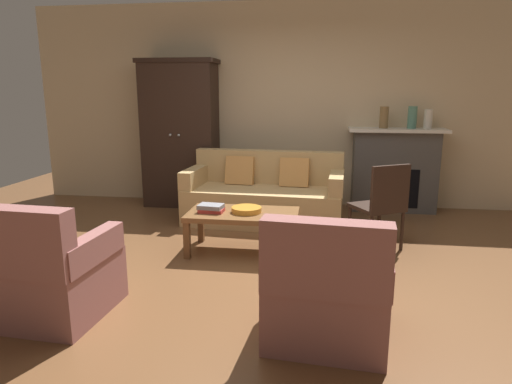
% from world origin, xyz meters
% --- Properties ---
extents(ground_plane, '(9.60, 9.60, 0.00)m').
position_xyz_m(ground_plane, '(0.00, 0.00, 0.00)').
color(ground_plane, brown).
extents(back_wall, '(7.20, 0.10, 2.80)m').
position_xyz_m(back_wall, '(0.00, 2.55, 1.40)').
color(back_wall, beige).
rests_on(back_wall, ground).
extents(fireplace, '(1.26, 0.48, 1.12)m').
position_xyz_m(fireplace, '(1.55, 2.30, 0.57)').
color(fireplace, '#4C4947').
rests_on(fireplace, ground).
extents(armoire, '(1.06, 0.57, 2.03)m').
position_xyz_m(armoire, '(-1.40, 2.22, 1.02)').
color(armoire, black).
rests_on(armoire, ground).
extents(couch, '(1.97, 0.97, 0.86)m').
position_xyz_m(couch, '(-0.12, 1.50, 0.32)').
color(couch, tan).
rests_on(couch, ground).
extents(coffee_table, '(1.10, 0.60, 0.42)m').
position_xyz_m(coffee_table, '(-0.20, 0.38, 0.37)').
color(coffee_table, brown).
rests_on(coffee_table, ground).
extents(fruit_bowl, '(0.30, 0.30, 0.05)m').
position_xyz_m(fruit_bowl, '(-0.16, 0.37, 0.45)').
color(fruit_bowl, orange).
rests_on(fruit_bowl, coffee_table).
extents(book_stack, '(0.26, 0.19, 0.08)m').
position_xyz_m(book_stack, '(-0.51, 0.33, 0.46)').
color(book_stack, '#B73833').
rests_on(book_stack, coffee_table).
extents(mantel_vase_bronze, '(0.12, 0.12, 0.28)m').
position_xyz_m(mantel_vase_bronze, '(1.37, 2.28, 1.26)').
color(mantel_vase_bronze, olive).
rests_on(mantel_vase_bronze, fireplace).
extents(mantel_vase_jade, '(0.12, 0.12, 0.29)m').
position_xyz_m(mantel_vase_jade, '(1.73, 2.28, 1.26)').
color(mantel_vase_jade, slate).
rests_on(mantel_vase_jade, fireplace).
extents(mantel_vase_cream, '(0.11, 0.11, 0.25)m').
position_xyz_m(mantel_vase_cream, '(1.93, 2.28, 1.25)').
color(mantel_vase_cream, beige).
rests_on(mantel_vase_cream, fireplace).
extents(armchair_near_left, '(0.82, 0.82, 0.88)m').
position_xyz_m(armchair_near_left, '(-1.35, -1.14, 0.32)').
color(armchair_near_left, '#935B56').
rests_on(armchair_near_left, ground).
extents(armchair_near_right, '(0.84, 0.83, 0.88)m').
position_xyz_m(armchair_near_right, '(0.62, -1.16, 0.32)').
color(armchair_near_right, '#935B56').
rests_on(armchair_near_right, ground).
extents(side_chair_wooden, '(0.60, 0.60, 0.90)m').
position_xyz_m(side_chair_wooden, '(1.19, 0.65, 0.51)').
color(side_chair_wooden, black).
rests_on(side_chair_wooden, ground).
extents(dog, '(0.57, 0.24, 0.39)m').
position_xyz_m(dog, '(0.81, 0.10, 0.25)').
color(dog, gray).
rests_on(dog, ground).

